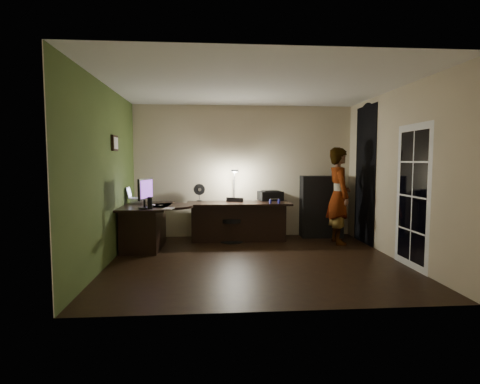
{
  "coord_description": "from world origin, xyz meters",
  "views": [
    {
      "loc": [
        -0.68,
        -5.74,
        1.56
      ],
      "look_at": [
        -0.15,
        1.05,
        1.0
      ],
      "focal_mm": 28.0,
      "sensor_mm": 36.0,
      "label": 1
    }
  ],
  "objects": [
    {
      "name": "office_chair",
      "position": [
        -0.29,
        1.43,
        0.42
      ],
      "size": [
        0.62,
        0.62,
        0.84
      ],
      "primitive_type": "cube",
      "rotation": [
        0.0,
        0.0,
        -0.41
      ],
      "color": "black",
      "rests_on": "floor"
    },
    {
      "name": "wall_back",
      "position": [
        0.0,
        2.0,
        1.35
      ],
      "size": [
        4.5,
        0.01,
        2.7
      ],
      "primitive_type": "cube",
      "color": "#C6B693",
      "rests_on": "floor"
    },
    {
      "name": "french_door",
      "position": [
        2.24,
        -0.55,
        1.05
      ],
      "size": [
        0.02,
        0.92,
        2.1
      ],
      "primitive_type": "cube",
      "color": "white",
      "rests_on": "floor"
    },
    {
      "name": "desk_lamp",
      "position": [
        -0.21,
        1.83,
        1.1
      ],
      "size": [
        0.26,
        0.34,
        0.67
      ],
      "primitive_type": "cube",
      "rotation": [
        0.0,
        0.0,
        0.36
      ],
      "color": "black",
      "rests_on": "desk_right"
    },
    {
      "name": "mouse",
      "position": [
        -1.67,
        0.74,
        0.81
      ],
      "size": [
        0.07,
        0.1,
        0.04
      ],
      "primitive_type": "ellipsoid",
      "rotation": [
        0.0,
        0.0,
        -0.04
      ],
      "color": "silver",
      "rests_on": "desk_left"
    },
    {
      "name": "laptop_stand",
      "position": [
        -2.04,
        1.26,
        0.84
      ],
      "size": [
        0.23,
        0.19,
        0.09
      ],
      "primitive_type": "cube",
      "rotation": [
        0.0,
        0.0,
        -0.08
      ],
      "color": "silver",
      "rests_on": "desk_left"
    },
    {
      "name": "monitor",
      "position": [
        -1.77,
        0.49,
        0.97
      ],
      "size": [
        0.23,
        0.55,
        0.35
      ],
      "primitive_type": "cube",
      "rotation": [
        0.0,
        0.0,
        -0.23
      ],
      "color": "black",
      "rests_on": "desk_left"
    },
    {
      "name": "framed_picture",
      "position": [
        -2.22,
        0.45,
        1.85
      ],
      "size": [
        0.04,
        0.3,
        0.25
      ],
      "primitive_type": "cube",
      "color": "black",
      "rests_on": "wall_left"
    },
    {
      "name": "desk_fan",
      "position": [
        -0.91,
        1.78,
        0.94
      ],
      "size": [
        0.25,
        0.17,
        0.34
      ],
      "primitive_type": "cube",
      "rotation": [
        0.0,
        0.0,
        0.25
      ],
      "color": "black",
      "rests_on": "desk_right"
    },
    {
      "name": "desk_right",
      "position": [
        -0.14,
        1.51,
        0.38
      ],
      "size": [
        2.03,
        0.73,
        0.76
      ],
      "primitive_type": "cube",
      "rotation": [
        0.0,
        0.0,
        -0.01
      ],
      "color": "black",
      "rests_on": "floor"
    },
    {
      "name": "person",
      "position": [
        1.74,
        1.15,
        0.91
      ],
      "size": [
        0.45,
        0.66,
        1.82
      ],
      "primitive_type": "imported",
      "rotation": [
        0.0,
        0.0,
        1.55
      ],
      "color": "#D8A88C",
      "rests_on": "floor"
    },
    {
      "name": "printer",
      "position": [
        0.53,
        1.81,
        0.87
      ],
      "size": [
        0.51,
        0.43,
        0.2
      ],
      "primitive_type": "cube",
      "rotation": [
        0.0,
        0.0,
        0.17
      ],
      "color": "black",
      "rests_on": "desk_right"
    },
    {
      "name": "pen",
      "position": [
        -1.53,
        1.12,
        0.8
      ],
      "size": [
        0.06,
        0.13,
        0.01
      ],
      "primitive_type": "cube",
      "rotation": [
        0.0,
        0.0,
        0.35
      ],
      "color": "black",
      "rests_on": "desk_left"
    },
    {
      "name": "wall_left",
      "position": [
        -2.25,
        0.0,
        1.35
      ],
      "size": [
        0.01,
        4.0,
        2.7
      ],
      "primitive_type": "cube",
      "color": "#C6B693",
      "rests_on": "floor"
    },
    {
      "name": "cabinet",
      "position": [
        1.59,
        1.78,
        0.63
      ],
      "size": [
        0.86,
        0.46,
        1.26
      ],
      "primitive_type": "cube",
      "rotation": [
        0.0,
        0.0,
        -0.05
      ],
      "color": "black",
      "rests_on": "floor"
    },
    {
      "name": "wall_front",
      "position": [
        0.0,
        -2.0,
        1.35
      ],
      "size": [
        4.5,
        0.01,
        2.7
      ],
      "primitive_type": "cube",
      "color": "#C6B693",
      "rests_on": "floor"
    },
    {
      "name": "floor",
      "position": [
        0.0,
        0.0,
        -0.01
      ],
      "size": [
        4.5,
        4.0,
        0.01
      ],
      "primitive_type": "cube",
      "color": "black",
      "rests_on": "ground"
    },
    {
      "name": "wall_right",
      "position": [
        2.25,
        0.0,
        1.35
      ],
      "size": [
        0.01,
        4.0,
        2.7
      ],
      "primitive_type": "cube",
      "color": "#C6B693",
      "rests_on": "floor"
    },
    {
      "name": "arched_doorway",
      "position": [
        2.24,
        1.15,
        1.3
      ],
      "size": [
        0.01,
        0.9,
        2.6
      ],
      "primitive_type": "cube",
      "color": "black",
      "rests_on": "floor"
    },
    {
      "name": "phone",
      "position": [
        -1.56,
        0.81,
        0.8
      ],
      "size": [
        0.09,
        0.15,
        0.01
      ],
      "primitive_type": "cube",
      "rotation": [
        0.0,
        0.0,
        -0.11
      ],
      "color": "black",
      "rests_on": "desk_left"
    },
    {
      "name": "notepad",
      "position": [
        -1.37,
        0.34,
        0.8
      ],
      "size": [
        0.19,
        0.24,
        0.01
      ],
      "primitive_type": "cube",
      "rotation": [
        0.0,
        0.0,
        -0.18
      ],
      "color": "silver",
      "rests_on": "desk_left"
    },
    {
      "name": "ceiling",
      "position": [
        0.0,
        0.0,
        2.71
      ],
      "size": [
        4.5,
        4.0,
        0.01
      ],
      "primitive_type": "cube",
      "color": "silver",
      "rests_on": "floor"
    },
    {
      "name": "speaker",
      "position": [
        -1.65,
        0.3,
        0.89
      ],
      "size": [
        0.1,
        0.1,
        0.2
      ],
      "primitive_type": "cylinder",
      "rotation": [
        0.0,
        0.0,
        0.29
      ],
      "color": "black",
      "rests_on": "desk_left"
    },
    {
      "name": "green_wall_overlay",
      "position": [
        -2.24,
        0.0,
        1.35
      ],
      "size": [
        0.0,
        4.0,
        2.7
      ],
      "primitive_type": "cube",
      "color": "#425724",
      "rests_on": "floor"
    },
    {
      "name": "desk_left",
      "position": [
        -1.83,
        0.98,
        0.39
      ],
      "size": [
        0.87,
        1.37,
        0.78
      ],
      "primitive_type": "cube",
      "rotation": [
        0.0,
        0.0,
        -0.03
      ],
      "color": "black",
      "rests_on": "floor"
    },
    {
      "name": "laptop",
      "position": [
        -2.04,
        1.26,
        0.98
      ],
      "size": [
        0.32,
        0.3,
        0.21
      ],
      "primitive_type": "cube",
      "rotation": [
        0.0,
        0.0,
        0.03
      ],
      "color": "silver",
      "rests_on": "laptop_stand"
    },
    {
      "name": "headphones",
      "position": [
        0.52,
        1.23,
        0.81
      ],
      "size": [
        0.22,
        0.11,
        0.1
      ],
      "primitive_type": "cube",
      "rotation": [
        0.0,
        0.0,
        0.13
      ],
      "color": "navy",
      "rests_on": "desk_right"
    }
  ]
}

